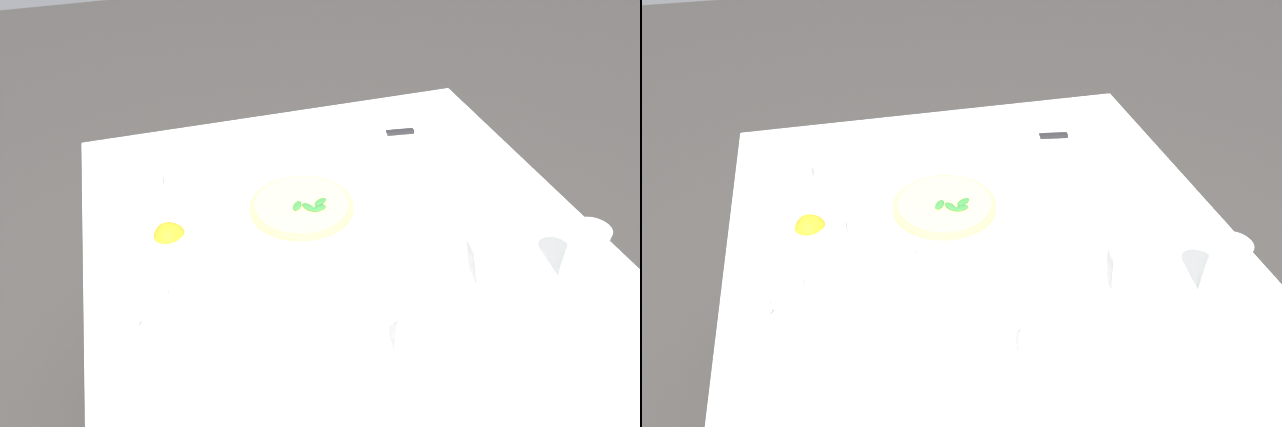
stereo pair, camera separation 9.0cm
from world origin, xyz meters
TOP-DOWN VIEW (x-y plane):
  - ground_plane at (0.00, 0.00)m, footprint 8.00×8.00m
  - dining_table at (0.00, 0.00)m, footprint 1.08×1.08m
  - pizza_plate at (0.07, -0.07)m, footprint 0.30×0.30m
  - pizza at (0.07, -0.07)m, footprint 0.24×0.24m
  - coffee_cup_center_back at (0.39, -0.26)m, footprint 0.13×0.13m
  - coffee_cup_right_edge at (-0.01, 0.38)m, footprint 0.13×0.13m
  - coffee_cup_far_left at (0.42, 0.13)m, footprint 0.13×0.13m
  - water_glass_near_left at (0.20, 0.16)m, footprint 0.06×0.06m
  - water_glass_far_right at (-0.40, 0.30)m, footprint 0.07×0.07m
  - napkin_folded at (-0.23, -0.31)m, footprint 0.23×0.14m
  - dinner_knife at (-0.22, -0.31)m, footprint 0.20×0.05m
  - citrus_bowl at (0.36, -0.03)m, footprint 0.15×0.15m
  - menu_card at (-0.22, 0.21)m, footprint 0.04×0.08m

SIDE VIEW (x-z plane):
  - ground_plane at x=0.00m, z-range 0.00..0.00m
  - dining_table at x=0.00m, z-range 0.23..0.97m
  - napkin_folded at x=-0.23m, z-range 0.74..0.76m
  - pizza_plate at x=0.07m, z-range 0.74..0.76m
  - dinner_knife at x=-0.22m, z-range 0.76..0.77m
  - pizza at x=0.07m, z-range 0.75..0.77m
  - coffee_cup_far_left at x=0.42m, z-range 0.73..0.79m
  - coffee_cup_right_edge at x=-0.01m, z-range 0.73..0.80m
  - citrus_bowl at x=0.36m, z-range 0.73..0.80m
  - coffee_cup_center_back at x=0.39m, z-range 0.73..0.80m
  - menu_card at x=-0.22m, z-range 0.74..0.80m
  - water_glass_near_left at x=0.20m, z-range 0.73..0.85m
  - water_glass_far_right at x=-0.40m, z-range 0.73..0.86m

